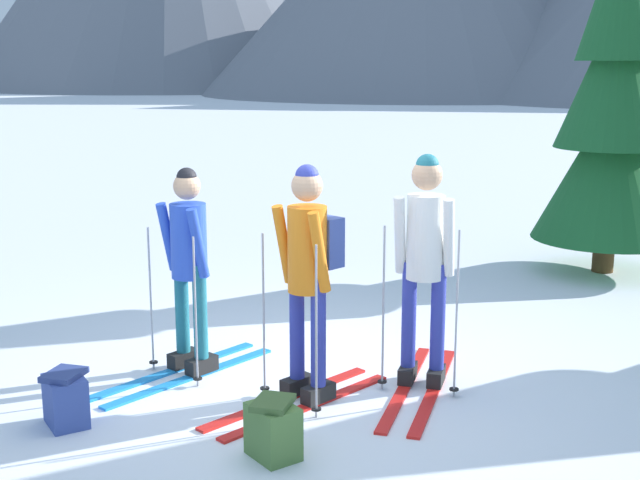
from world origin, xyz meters
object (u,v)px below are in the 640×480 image
Objects in this scene: pine_tree_mid at (614,110)px; backpack_on_snow_beside at (273,429)px; skier_in_blue at (188,264)px; backpack_on_snow_front at (66,399)px; skier_in_white at (425,257)px; skier_in_orange at (308,270)px.

backpack_on_snow_beside is at bearing -111.46° from pine_tree_mid.
skier_in_blue reaches higher than backpack_on_snow_front.
skier_in_white is at bearing -109.94° from pine_tree_mid.
backpack_on_snow_beside is at bearing -47.93° from skier_in_blue.
skier_in_white is at bearing 7.58° from skier_in_blue.
skier_in_white is 4.42× the size of backpack_on_snow_beside.
skier_in_blue is at bearing -127.21° from pine_tree_mid.
pine_tree_mid is at bearing 52.79° from skier_in_blue.
backpack_on_snow_front and backpack_on_snow_beside have the same top height.
pine_tree_mid is (2.24, 4.61, 0.90)m from skier_in_orange.
backpack_on_snow_front is 0.99× the size of backpack_on_snow_beside.
skier_in_blue is 0.92× the size of skier_in_white.
skier_in_blue is 1.41m from backpack_on_snow_front.
skier_in_blue is at bearing 132.07° from backpack_on_snow_beside.
skier_in_orange is 0.42× the size of pine_tree_mid.
backpack_on_snow_beside is at bearing -2.68° from backpack_on_snow_front.
skier_in_orange is 1.23m from backpack_on_snow_beside.
skier_in_white is at bearing 64.44° from backpack_on_snow_beside.
skier_in_white reaches higher than skier_in_blue.
pine_tree_mid reaches higher than skier_in_orange.
pine_tree_mid is at bearing 56.07° from backpack_on_snow_front.
backpack_on_snow_front is (-0.40, -1.15, -0.70)m from skier_in_blue.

